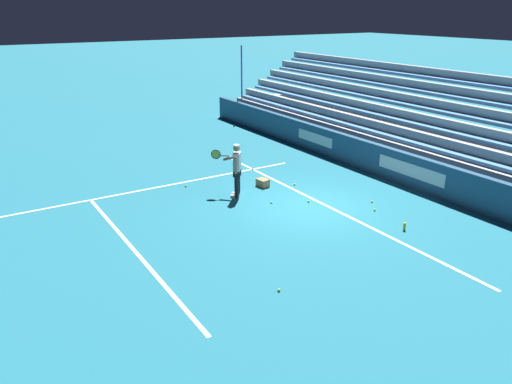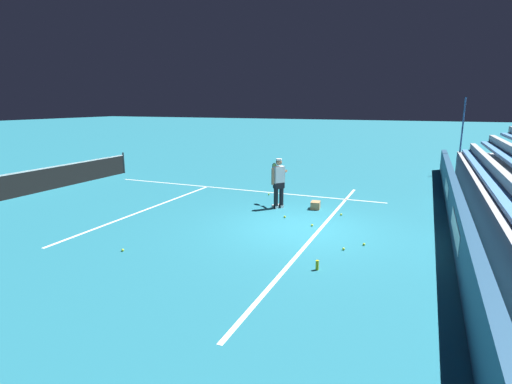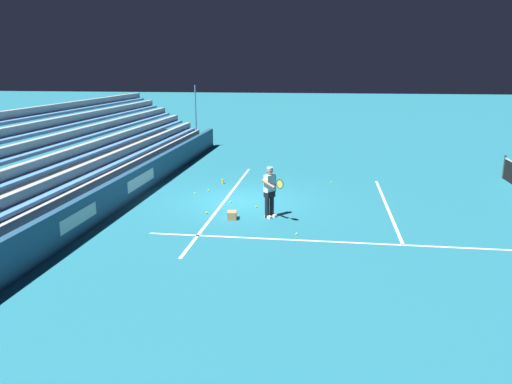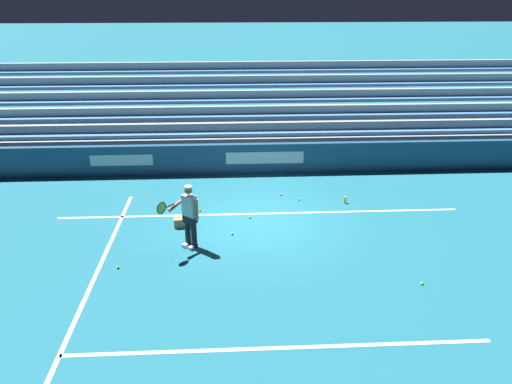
{
  "view_description": "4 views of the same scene",
  "coord_description": "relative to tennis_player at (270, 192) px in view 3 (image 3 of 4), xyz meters",
  "views": [
    {
      "loc": [
        -11.07,
        8.84,
        5.71
      ],
      "look_at": [
        -0.01,
        1.93,
        0.86
      ],
      "focal_mm": 35.0,
      "sensor_mm": 36.0,
      "label": 1
    },
    {
      "loc": [
        -10.69,
        -3.09,
        3.53
      ],
      "look_at": [
        0.75,
        1.77,
        0.78
      ],
      "focal_mm": 28.0,
      "sensor_mm": 36.0,
      "label": 2
    },
    {
      "loc": [
        17.94,
        3.21,
        4.93
      ],
      "look_at": [
        1.23,
        0.87,
        0.68
      ],
      "focal_mm": 35.0,
      "sensor_mm": 36.0,
      "label": 3
    },
    {
      "loc": [
        0.84,
        13.05,
        6.4
      ],
      "look_at": [
        0.14,
        -0.28,
        0.81
      ],
      "focal_mm": 35.0,
      "sensor_mm": 36.0,
      "label": 4
    }
  ],
  "objects": [
    {
      "name": "court_service_line_white",
      "position": [
        -1.95,
        4.07,
        -0.89
      ],
      "size": [
        8.22,
        0.1,
        0.01
      ],
      "primitive_type": "cube",
      "color": "white",
      "rests_on": "ground"
    },
    {
      "name": "tennis_ball_stray_back",
      "position": [
        -2.71,
        -3.3,
        -0.86
      ],
      "size": [
        0.07,
        0.07,
        0.07
      ],
      "primitive_type": "sphere",
      "color": "#CCE533",
      "rests_on": "ground"
    },
    {
      "name": "bleacher_stand",
      "position": [
        -1.95,
        -8.11,
        -0.1
      ],
      "size": [
        24.94,
        4.0,
        3.85
      ],
      "color": "#9EA3A8",
      "rests_on": "ground"
    },
    {
      "name": "tennis_ball_far_left",
      "position": [
        -1.63,
        -1.65,
        -0.86
      ],
      "size": [
        0.07,
        0.07,
        0.07
      ],
      "primitive_type": "sphere",
      "color": "#CCE533",
      "rests_on": "ground"
    },
    {
      "name": "ground_plane",
      "position": [
        -1.95,
        -1.43,
        -0.89
      ],
      "size": [
        160.0,
        160.0,
        0.0
      ],
      "primitive_type": "plane",
      "color": "#1E6B7F"
    },
    {
      "name": "court_sideline_white",
      "position": [
        2.16,
        2.57,
        -0.89
      ],
      "size": [
        0.1,
        12.0,
        0.01
      ],
      "primitive_type": "cube",
      "color": "white",
      "rests_on": "ground"
    },
    {
      "name": "tennis_player",
      "position": [
        0.0,
        0.0,
        0.0
      ],
      "size": [
        0.99,
        0.79,
        1.71
      ],
      "color": "black",
      "rests_on": "ground"
    },
    {
      "name": "water_bottle",
      "position": [
        -4.67,
        -2.58,
        -0.78
      ],
      "size": [
        0.07,
        0.07,
        0.22
      ],
      "primitive_type": "cylinder",
      "color": "yellow",
      "rests_on": "ground"
    },
    {
      "name": "tennis_ball_near_player",
      "position": [
        1.7,
        1.01,
        -0.86
      ],
      "size": [
        0.07,
        0.07,
        0.07
      ],
      "primitive_type": "sphere",
      "color": "#CCE533",
      "rests_on": "ground"
    },
    {
      "name": "back_wall_sponsor_board",
      "position": [
        -1.94,
        -5.48,
        -0.34
      ],
      "size": [
        26.26,
        0.25,
        1.1
      ],
      "color": "navy",
      "rests_on": "ground"
    },
    {
      "name": "tennis_ball_midcourt",
      "position": [
        -1.1,
        -0.62,
        -0.86
      ],
      "size": [
        0.07,
        0.07,
        0.07
      ],
      "primitive_type": "sphere",
      "color": "#CCE533",
      "rests_on": "ground"
    },
    {
      "name": "tennis_ball_on_baseline",
      "position": [
        -3.24,
        -2.88,
        -0.86
      ],
      "size": [
        0.07,
        0.07,
        0.07
      ],
      "primitive_type": "sphere",
      "color": "#CCE533",
      "rests_on": "ground"
    },
    {
      "name": "court_baseline_white",
      "position": [
        -1.95,
        -1.93,
        -0.89
      ],
      "size": [
        12.0,
        0.1,
        0.01
      ],
      "primitive_type": "cube",
      "color": "white",
      "rests_on": "ground"
    },
    {
      "name": "ball_box_cardboard",
      "position": [
        0.35,
        -1.23,
        -0.76
      ],
      "size": [
        0.44,
        0.35,
        0.26
      ],
      "primitive_type": "cube",
      "rotation": [
        0.0,
        0.0,
        0.14
      ],
      "color": "#A87F51",
      "rests_on": "ground"
    },
    {
      "name": "tennis_ball_by_box",
      "position": [
        -0.12,
        -2.21,
        -0.86
      ],
      "size": [
        0.07,
        0.07,
        0.07
      ],
      "primitive_type": "sphere",
      "color": "#CCE533",
      "rests_on": "ground"
    },
    {
      "name": "tennis_ball_toward_net",
      "position": [
        -5.43,
        2.08,
        -0.86
      ],
      "size": [
        0.07,
        0.07,
        0.07
      ],
      "primitive_type": "sphere",
      "color": "#CCE533",
      "rests_on": "ground"
    }
  ]
}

